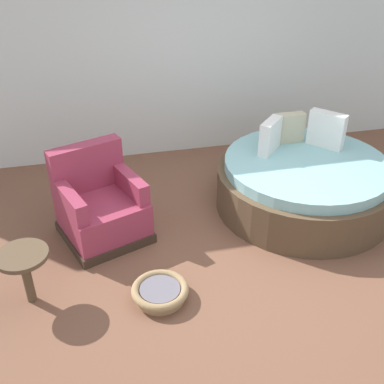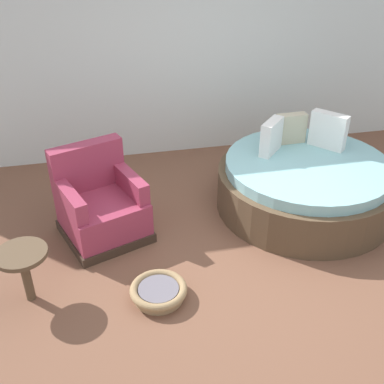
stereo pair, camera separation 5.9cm
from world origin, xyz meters
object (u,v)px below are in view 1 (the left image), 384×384
Objects in this scene: pet_basket at (160,292)px; side_table at (24,262)px; red_armchair at (100,207)px; round_daybed at (304,183)px.

side_table is at bearing 168.02° from pet_basket.
red_armchair is at bearing 51.53° from side_table.
round_daybed is at bearing 0.71° from red_armchair.
pet_basket is 1.18m from side_table.
round_daybed is at bearing 31.20° from pet_basket.
side_table is (-0.68, -0.86, 0.10)m from red_armchair.
pet_basket is at bearing -11.98° from side_table.
pet_basket is (-1.85, -1.12, -0.23)m from round_daybed.
red_armchair is 2.01× the size of pet_basket.
side_table is at bearing -163.34° from round_daybed.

